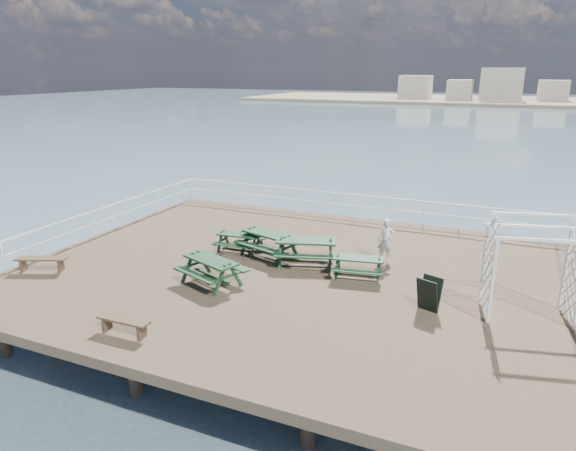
# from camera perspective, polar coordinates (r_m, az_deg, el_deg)

# --- Properties ---
(ground) EXTENTS (18.00, 14.00, 0.30)m
(ground) POSITION_cam_1_polar(r_m,az_deg,el_deg) (17.36, 1.22, -5.41)
(ground) COLOR brown
(ground) RESTS_ON ground
(sea_backdrop) EXTENTS (300.00, 300.00, 9.20)m
(sea_backdrop) POSITION_cam_1_polar(r_m,az_deg,el_deg) (149.22, 26.70, 12.58)
(sea_backdrop) COLOR #466776
(sea_backdrop) RESTS_ON ground
(railing) EXTENTS (17.77, 13.76, 1.10)m
(railing) POSITION_cam_1_polar(r_m,az_deg,el_deg) (19.30, 3.95, 0.12)
(railing) COLOR white
(railing) RESTS_ON ground
(picnic_table_a) EXTENTS (1.70, 1.41, 0.78)m
(picnic_table_a) POSITION_cam_1_polar(r_m,az_deg,el_deg) (18.92, -5.43, -1.46)
(picnic_table_a) COLOR #123319
(picnic_table_a) RESTS_ON ground
(picnic_table_b) EXTENTS (2.39, 2.13, 0.98)m
(picnic_table_b) POSITION_cam_1_polar(r_m,az_deg,el_deg) (18.41, -2.13, -1.51)
(picnic_table_b) COLOR #123319
(picnic_table_b) RESTS_ON ground
(picnic_table_c) EXTENTS (2.43, 2.17, 0.99)m
(picnic_table_c) POSITION_cam_1_polar(r_m,az_deg,el_deg) (17.63, 2.00, -2.33)
(picnic_table_c) COLOR #123319
(picnic_table_c) RESTS_ON ground
(picnic_table_d) EXTENTS (2.31, 2.09, 0.93)m
(picnic_table_d) POSITION_cam_1_polar(r_m,az_deg,el_deg) (16.21, -8.56, -4.44)
(picnic_table_d) COLOR #123319
(picnic_table_d) RESTS_ON ground
(picnic_table_e) EXTENTS (1.79, 1.54, 0.77)m
(picnic_table_e) POSITION_cam_1_polar(r_m,az_deg,el_deg) (16.68, 7.81, -4.14)
(picnic_table_e) COLOR #123319
(picnic_table_e) RESTS_ON ground
(flat_bench_near) EXTENTS (1.47, 0.37, 0.42)m
(flat_bench_near) POSITION_cam_1_polar(r_m,az_deg,el_deg) (13.85, -17.80, -10.24)
(flat_bench_near) COLOR brown
(flat_bench_near) RESTS_ON ground
(flat_bench_far) EXTENTS (1.70, 1.03, 0.48)m
(flat_bench_far) POSITION_cam_1_polar(r_m,az_deg,el_deg) (18.92, -25.71, -3.58)
(flat_bench_far) COLOR brown
(flat_bench_far) RESTS_ON ground
(trellis_arbor) EXTENTS (2.56, 1.76, 2.91)m
(trellis_arbor) POSITION_cam_1_polar(r_m,az_deg,el_deg) (15.17, 25.35, -4.66)
(trellis_arbor) COLOR white
(trellis_arbor) RESTS_ON ground
(sandwich_board) EXTENTS (0.72, 0.63, 0.99)m
(sandwich_board) POSITION_cam_1_polar(r_m,az_deg,el_deg) (14.86, 15.38, -7.41)
(sandwich_board) COLOR black
(sandwich_board) RESTS_ON ground
(person) EXTENTS (0.57, 0.38, 1.55)m
(person) POSITION_cam_1_polar(r_m,az_deg,el_deg) (18.06, 10.84, -1.68)
(person) COLOR silver
(person) RESTS_ON ground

